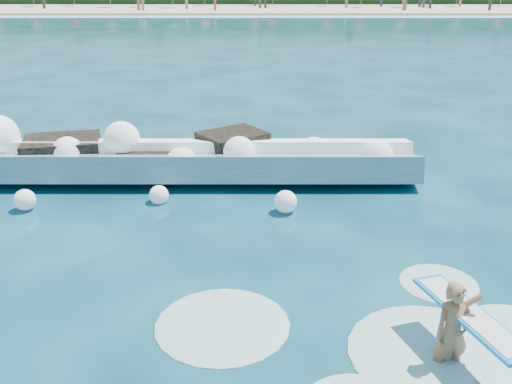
% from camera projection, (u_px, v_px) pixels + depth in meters
% --- Properties ---
extents(ground, '(200.00, 200.00, 0.00)m').
position_uv_depth(ground, '(190.00, 274.00, 12.86)').
color(ground, '#062737').
rests_on(ground, ground).
extents(beach, '(140.00, 20.00, 0.40)m').
position_uv_depth(beach, '(246.00, 9.00, 85.17)').
color(beach, tan).
rests_on(beach, ground).
extents(wet_band, '(140.00, 5.00, 0.08)m').
position_uv_depth(wet_band, '(245.00, 16.00, 75.02)').
color(wet_band, silver).
rests_on(wet_band, ground).
extents(breaking_wave, '(16.60, 2.65, 1.43)m').
position_uv_depth(breaking_wave, '(158.00, 163.00, 18.51)').
color(breaking_wave, teal).
rests_on(breaking_wave, ground).
extents(rock_cluster, '(8.41, 3.44, 1.43)m').
position_uv_depth(rock_cluster, '(141.00, 158.00, 19.13)').
color(rock_cluster, black).
rests_on(rock_cluster, ground).
extents(surfer_with_board, '(1.37, 3.04, 1.91)m').
position_uv_depth(surfer_with_board, '(456.00, 329.00, 9.75)').
color(surfer_with_board, '#936444').
rests_on(surfer_with_board, ground).
extents(wave_spray, '(15.07, 4.40, 2.02)m').
position_uv_depth(wave_spray, '(127.00, 150.00, 18.32)').
color(wave_spray, white).
rests_on(wave_spray, ground).
extents(surf_foam, '(9.18, 5.73, 0.16)m').
position_uv_depth(surf_foam, '(396.00, 345.00, 10.48)').
color(surf_foam, silver).
rests_on(surf_foam, ground).
extents(beachgoers, '(108.26, 14.11, 1.94)m').
position_uv_depth(beachgoers, '(230.00, 4.00, 82.31)').
color(beachgoers, '#3F332D').
rests_on(beachgoers, ground).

